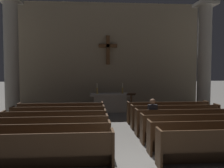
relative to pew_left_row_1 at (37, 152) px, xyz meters
The scene contains 20 objects.
ground_plane 2.35m from the pew_left_row_1, ahead, with size 80.00×80.00×0.00m, color slate.
pew_left_row_1 is the anchor object (origin of this frame).
pew_left_row_2 1.00m from the pew_left_row_1, 90.00° to the left, with size 3.54×0.50×0.95m.
pew_left_row_3 2.00m from the pew_left_row_1, 90.00° to the left, with size 3.54×0.50×0.95m.
pew_left_row_4 3.00m from the pew_left_row_1, 90.00° to the left, with size 3.54×0.50×0.95m.
pew_left_row_5 4.00m from the pew_left_row_1, 90.00° to the left, with size 3.54×0.50×0.95m.
pew_left_row_6 5.00m from the pew_left_row_1, 90.00° to the left, with size 3.54×0.50×0.95m.
pew_right_row_2 4.71m from the pew_left_row_1, 12.25° to the left, with size 3.54×0.50×0.95m.
pew_right_row_3 5.02m from the pew_left_row_1, 23.46° to the left, with size 3.54×0.50×0.95m.
pew_right_row_4 5.49m from the pew_left_row_1, 33.07° to the left, with size 3.54×0.50×0.95m.
pew_right_row_5 6.10m from the pew_left_row_1, 40.96° to the left, with size 3.54×0.50×0.95m.
pew_right_row_6 6.79m from the pew_left_row_1, 47.34° to the left, with size 3.54×0.50×0.95m.
column_left_second 8.16m from the pew_left_row_1, 110.13° to the left, with size 1.06×1.06×5.83m.
column_right_second 10.61m from the pew_left_row_1, 45.17° to the left, with size 1.06×1.06×5.83m.
altar 8.38m from the pew_left_row_1, 74.05° to the left, with size 2.20×0.90×1.01m.
candlestick_left 8.24m from the pew_left_row_1, 78.75° to the left, with size 0.16×0.16×0.57m.
candlestick_right 8.62m from the pew_left_row_1, 69.56° to the left, with size 0.16×0.16×0.57m.
apse_with_cross 10.38m from the pew_left_row_1, 76.74° to the left, with size 11.11×0.46×6.31m.
lectern 7.60m from the pew_left_row_1, 64.34° to the left, with size 0.44×0.36×1.15m.
lone_worshipper 4.58m from the pew_left_row_1, 41.53° to the left, with size 0.32×0.43×1.32m.
Camera 1 is at (-1.08, -5.99, 2.41)m, focal length 41.31 mm.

